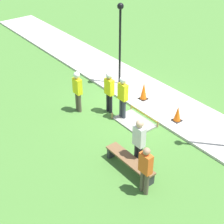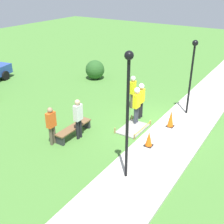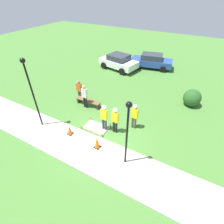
{
  "view_description": "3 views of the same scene",
  "coord_description": "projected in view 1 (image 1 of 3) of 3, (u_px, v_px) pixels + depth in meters",
  "views": [
    {
      "loc": [
        -9.1,
        8.29,
        7.72
      ],
      "look_at": [
        -1.1,
        1.98,
        1.13
      ],
      "focal_mm": 55.0,
      "sensor_mm": 36.0,
      "label": 1
    },
    {
      "loc": [
        -11.03,
        -4.75,
        6.43
      ],
      "look_at": [
        -1.11,
        1.71,
        0.71
      ],
      "focal_mm": 45.0,
      "sensor_mm": 36.0,
      "label": 2
    },
    {
      "loc": [
        4.16,
        -6.24,
        7.6
      ],
      "look_at": [
        -0.32,
        1.79,
        0.78
      ],
      "focal_mm": 28.0,
      "sensor_mm": 36.0,
      "label": 3
    }
  ],
  "objects": [
    {
      "name": "bystander_in_orange_shirt",
      "position": [
        145.0,
        168.0,
        9.92
      ],
      "size": [
        0.4,
        0.22,
        1.7
      ],
      "color": "brown",
      "rests_on": "ground_plane"
    },
    {
      "name": "worker_assistant",
      "position": [
        77.0,
        88.0,
        13.72
      ],
      "size": [
        0.4,
        0.26,
        1.79
      ],
      "color": "brown",
      "rests_on": "ground_plane"
    },
    {
      "name": "sidewalk",
      "position": [
        153.0,
        97.0,
        15.11
      ],
      "size": [
        28.0,
        2.45,
        0.1
      ],
      "color": "#BCB7AD",
      "rests_on": "ground_plane"
    },
    {
      "name": "ground_plane",
      "position": [
        133.0,
        108.0,
        14.5
      ],
      "size": [
        60.0,
        60.0,
        0.0
      ],
      "primitive_type": "plane",
      "color": "#477A33"
    },
    {
      "name": "lamppost_near",
      "position": [
        120.0,
        32.0,
        14.84
      ],
      "size": [
        0.28,
        0.28,
        3.72
      ],
      "color": "black",
      "rests_on": "sidewalk"
    },
    {
      "name": "bystander_in_gray_shirt",
      "position": [
        139.0,
        141.0,
        10.85
      ],
      "size": [
        0.4,
        0.24,
        1.84
      ],
      "color": "black",
      "rests_on": "ground_plane"
    },
    {
      "name": "wet_concrete_patch",
      "position": [
        134.0,
        122.0,
        13.54
      ],
      "size": [
        1.6,
        1.06,
        0.27
      ],
      "color": "gray",
      "rests_on": "ground_plane"
    },
    {
      "name": "worker_trainee",
      "position": [
        123.0,
        94.0,
        13.23
      ],
      "size": [
        0.4,
        0.27,
        1.87
      ],
      "color": "#383D47",
      "rests_on": "ground_plane"
    },
    {
      "name": "worker_supervisor",
      "position": [
        109.0,
        89.0,
        13.63
      ],
      "size": [
        0.4,
        0.26,
        1.82
      ],
      "color": "black",
      "rests_on": "ground_plane"
    },
    {
      "name": "traffic_cone_far_patch",
      "position": [
        144.0,
        91.0,
        14.7
      ],
      "size": [
        0.34,
        0.34,
        0.8
      ],
      "color": "black",
      "rests_on": "sidewalk"
    },
    {
      "name": "traffic_cone_near_patch",
      "position": [
        178.0,
        114.0,
        13.33
      ],
      "size": [
        0.34,
        0.34,
        0.65
      ],
      "color": "black",
      "rests_on": "sidewalk"
    },
    {
      "name": "park_bench",
      "position": [
        130.0,
        162.0,
        11.09
      ],
      "size": [
        1.98,
        0.44,
        0.46
      ],
      "color": "#2D2D33",
      "rests_on": "ground_plane"
    }
  ]
}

